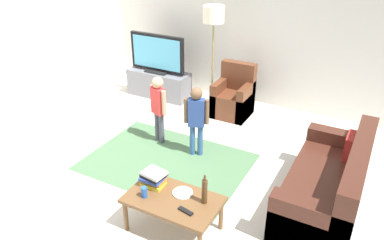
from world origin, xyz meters
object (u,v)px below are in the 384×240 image
at_px(tv_stand, 159,84).
at_px(couch, 332,187).
at_px(bottle, 205,191).
at_px(soda_can, 144,192).
at_px(child_center, 196,115).
at_px(plate, 183,193).
at_px(book_stack, 154,178).
at_px(tv_remote, 186,211).
at_px(tv, 157,54).
at_px(child_near_tv, 158,104).
at_px(armchair, 234,98).
at_px(coffee_table, 173,202).
at_px(floor_lamp, 213,20).

xyz_separation_m(tv_stand, couch, (3.52, -1.79, 0.05)).
height_order(bottle, soda_can, bottle).
height_order(child_center, plate, child_center).
xyz_separation_m(tv_stand, bottle, (2.42, -2.88, 0.32)).
bearing_deg(book_stack, tv_remote, -22.86).
height_order(tv, plate, tv).
bearing_deg(book_stack, child_center, 98.00).
bearing_deg(tv_remote, child_near_tv, 140.78).
bearing_deg(bottle, tv_stand, 130.07).
bearing_deg(tv_remote, armchair, 114.86).
height_order(bottle, tv_remote, bottle).
bearing_deg(child_center, book_stack, -82.00).
xyz_separation_m(bottle, soda_can, (-0.60, -0.22, -0.09)).
distance_m(child_near_tv, coffee_table, 1.95).
height_order(child_near_tv, soda_can, child_near_tv).
xyz_separation_m(coffee_table, bottle, (0.32, 0.10, 0.19)).
bearing_deg(floor_lamp, couch, -38.09).
bearing_deg(tv_stand, tv_remote, -53.16).
bearing_deg(tv_stand, armchair, -1.45).
xyz_separation_m(child_near_tv, plate, (1.22, -1.42, -0.20)).
distance_m(tv, bottle, 3.76).
distance_m(coffee_table, plate, 0.14).
distance_m(coffee_table, bottle, 0.39).
distance_m(tv, tv_remote, 3.88).
bearing_deg(plate, tv_stand, 126.97).
xyz_separation_m(floor_lamp, child_center, (0.56, -1.67, -0.92)).
bearing_deg(coffee_table, tv_stand, 125.21).
relative_size(tv_stand, tv, 1.09).
height_order(couch, book_stack, couch).
bearing_deg(tv_stand, plate, -53.03).
xyz_separation_m(tv, plate, (2.15, -2.84, -0.42)).
height_order(armchair, child_center, child_center).
bearing_deg(coffee_table, bottle, 17.35).
distance_m(child_near_tv, tv_remote, 2.17).
xyz_separation_m(book_stack, soda_can, (0.03, -0.22, -0.03)).
distance_m(tv, plate, 3.59).
bearing_deg(child_near_tv, child_center, -6.16).
distance_m(coffee_table, soda_can, 0.32).
bearing_deg(book_stack, armchair, 94.78).
height_order(tv_stand, child_near_tv, child_near_tv).
height_order(child_near_tv, tv_remote, child_near_tv).
distance_m(book_stack, bottle, 0.63).
xyz_separation_m(tv_stand, plate, (2.15, -2.86, 0.18)).
bearing_deg(child_center, coffee_table, -71.27).
bearing_deg(child_center, bottle, -59.11).
distance_m(couch, plate, 1.74).
relative_size(couch, soda_can, 15.00).
bearing_deg(child_near_tv, tv, 123.34).
distance_m(floor_lamp, child_near_tv, 1.84).
bearing_deg(book_stack, tv, 122.16).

